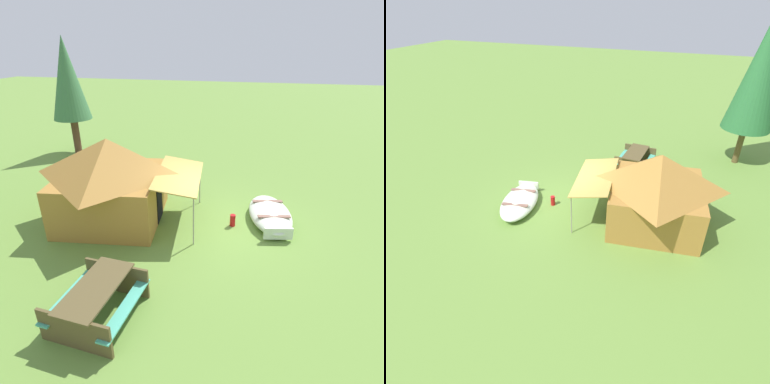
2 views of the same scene
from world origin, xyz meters
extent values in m
plane|color=olive|center=(0.00, 0.00, 0.00)|extent=(80.00, 80.00, 0.00)
ellipsoid|color=silver|center=(0.73, -1.55, 0.24)|extent=(2.73, 1.76, 0.47)
ellipsoid|color=#4A4E45|center=(0.73, -1.55, 0.27)|extent=(2.50, 1.57, 0.17)
cube|color=#865C4D|center=(1.22, -1.45, 0.43)|extent=(0.33, 0.98, 0.04)
cube|color=#865C4D|center=(0.23, -1.65, 0.43)|extent=(0.33, 0.98, 0.04)
cube|color=silver|center=(-0.41, -1.78, 0.26)|extent=(0.24, 0.82, 0.36)
cube|color=#A97532|center=(-0.17, 3.35, 0.76)|extent=(3.43, 3.36, 1.52)
pyramid|color=#A97532|center=(-0.17, 3.35, 2.07)|extent=(3.70, 3.63, 1.10)
cube|color=black|center=(0.03, 1.86, 0.64)|extent=(0.76, 0.13, 1.22)
cube|color=#BC9845|center=(0.11, 1.23, 1.57)|extent=(2.90, 1.64, 0.24)
cylinder|color=gray|center=(1.46, 0.87, 0.72)|extent=(0.04, 0.04, 1.45)
cylinder|color=gray|center=(-1.09, 0.53, 0.72)|extent=(0.04, 0.04, 1.45)
cube|color=brown|center=(-4.06, 1.84, 0.77)|extent=(1.82, 0.95, 0.04)
cube|color=#4EB899|center=(-4.11, 1.21, 0.43)|extent=(1.78, 0.39, 0.04)
cube|color=#4EB899|center=(-4.02, 2.47, 0.43)|extent=(1.78, 0.39, 0.04)
cube|color=brown|center=(-4.84, 1.90, 0.38)|extent=(0.17, 1.52, 0.75)
cube|color=brown|center=(-3.28, 1.78, 0.38)|extent=(0.17, 1.52, 0.75)
cube|color=beige|center=(0.18, 2.38, 0.15)|extent=(0.67, 0.60, 0.30)
cylinder|color=red|center=(0.16, -0.43, 0.19)|extent=(0.22, 0.22, 0.37)
cylinder|color=#523325|center=(5.68, 8.13, 0.87)|extent=(0.36, 0.36, 1.73)
cone|color=#3C7043|center=(5.68, 8.13, 3.60)|extent=(1.83, 1.83, 3.75)
camera|label=1|loc=(-8.37, -1.10, 5.14)|focal=29.71mm
camera|label=2|loc=(9.17, 4.06, 6.92)|focal=29.38mm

